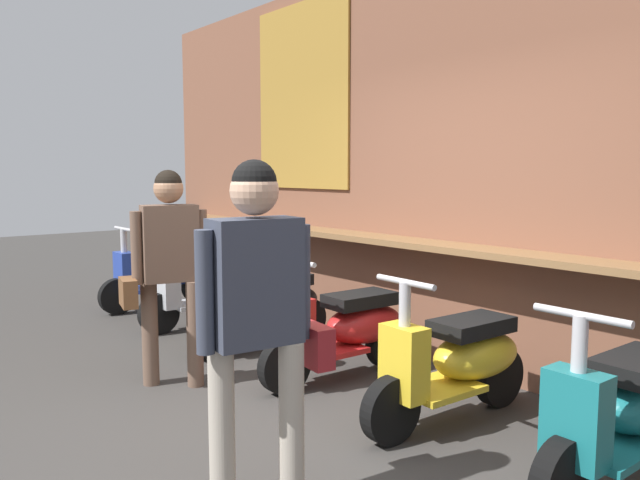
# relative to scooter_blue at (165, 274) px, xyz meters

# --- Properties ---
(ground_plane) EXTENTS (26.90, 26.90, 0.00)m
(ground_plane) POSITION_rel_scooter_blue_xyz_m (3.75, -1.08, -0.39)
(ground_plane) COLOR #383533
(market_stall_facade) EXTENTS (9.61, 0.61, 3.39)m
(market_stall_facade) POSITION_rel_scooter_blue_xyz_m (3.75, 0.94, 1.30)
(market_stall_facade) COLOR brown
(market_stall_facade) RESTS_ON ground_plane
(scooter_blue) EXTENTS (0.46, 1.40, 0.97)m
(scooter_blue) POSITION_rel_scooter_blue_xyz_m (0.00, 0.00, 0.00)
(scooter_blue) COLOR #233D9E
(scooter_blue) RESTS_ON ground_plane
(scooter_silver) EXTENTS (0.46, 1.40, 0.97)m
(scooter_silver) POSITION_rel_scooter_blue_xyz_m (1.11, -0.00, 0.00)
(scooter_silver) COLOR #B2B5BA
(scooter_silver) RESTS_ON ground_plane
(scooter_black) EXTENTS (0.46, 1.40, 0.97)m
(scooter_black) POSITION_rel_scooter_blue_xyz_m (2.15, -0.00, 0.00)
(scooter_black) COLOR black
(scooter_black) RESTS_ON ground_plane
(scooter_red) EXTENTS (0.47, 1.40, 0.97)m
(scooter_red) POSITION_rel_scooter_blue_xyz_m (3.22, -0.00, 0.00)
(scooter_red) COLOR red
(scooter_red) RESTS_ON ground_plane
(scooter_yellow) EXTENTS (0.47, 1.40, 0.97)m
(scooter_yellow) POSITION_rel_scooter_blue_xyz_m (4.28, -0.00, 0.00)
(scooter_yellow) COLOR gold
(scooter_yellow) RESTS_ON ground_plane
(scooter_teal) EXTENTS (0.46, 1.40, 0.97)m
(scooter_teal) POSITION_rel_scooter_blue_xyz_m (5.33, -0.00, 0.00)
(scooter_teal) COLOR #197075
(scooter_teal) RESTS_ON ground_plane
(shopper_with_handbag) EXTENTS (0.37, 0.65, 1.60)m
(shopper_with_handbag) POSITION_rel_scooter_blue_xyz_m (2.52, -1.14, 0.57)
(shopper_with_handbag) COLOR brown
(shopper_with_handbag) RESTS_ON ground_plane
(shopper_passing) EXTENTS (0.29, 0.66, 1.64)m
(shopper_passing) POSITION_rel_scooter_blue_xyz_m (4.38, -1.58, 0.61)
(shopper_passing) COLOR #ADA393
(shopper_passing) RESTS_ON ground_plane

